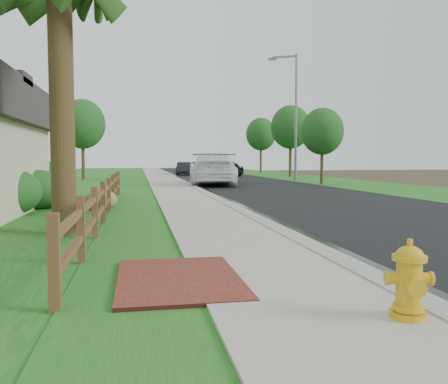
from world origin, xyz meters
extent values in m
plane|color=#392C1F|center=(0.00, 0.00, 0.00)|extent=(120.00, 120.00, 0.00)
cube|color=black|center=(4.60, 35.00, 0.01)|extent=(8.00, 90.00, 0.02)
cube|color=gray|center=(0.40, 35.00, 0.06)|extent=(0.40, 90.00, 0.12)
cube|color=black|center=(0.75, 35.00, 0.02)|extent=(0.50, 90.00, 0.00)
cube|color=gray|center=(-0.90, 35.00, 0.05)|extent=(2.20, 90.00, 0.10)
cube|color=#194E16|center=(-2.80, 35.00, 0.03)|extent=(1.60, 90.00, 0.06)
cube|color=#194E16|center=(-8.00, 35.00, 0.02)|extent=(9.00, 90.00, 0.04)
cube|color=#194E16|center=(11.50, 35.00, 0.02)|extent=(6.00, 90.00, 0.04)
cube|color=maroon|center=(-2.20, -1.00, 0.06)|extent=(1.60, 2.40, 0.11)
cube|color=#4F2C1A|center=(-3.60, -2.00, 0.55)|extent=(0.12, 0.12, 1.10)
cube|color=#4F2C1A|center=(-3.60, 0.40, 0.55)|extent=(0.12, 0.12, 1.10)
cube|color=#4F2C1A|center=(-3.60, 2.80, 0.55)|extent=(0.12, 0.12, 1.10)
cube|color=#4F2C1A|center=(-3.60, 5.20, 0.55)|extent=(0.12, 0.12, 1.10)
cube|color=#4F2C1A|center=(-3.60, 7.60, 0.55)|extent=(0.12, 0.12, 1.10)
cube|color=#4F2C1A|center=(-3.60, 10.00, 0.55)|extent=(0.12, 0.12, 1.10)
cube|color=#4F2C1A|center=(-3.60, 12.40, 0.55)|extent=(0.12, 0.12, 1.10)
cube|color=#4F2C1A|center=(-3.60, 14.80, 0.55)|extent=(0.12, 0.12, 1.10)
cube|color=#4F2C1A|center=(-3.60, -0.80, 0.45)|extent=(0.08, 2.35, 0.10)
cube|color=#4F2C1A|center=(-3.60, -0.80, 0.85)|extent=(0.08, 2.35, 0.10)
cube|color=#4F2C1A|center=(-3.60, 1.60, 0.45)|extent=(0.08, 2.35, 0.10)
cube|color=#4F2C1A|center=(-3.60, 1.60, 0.85)|extent=(0.08, 2.35, 0.10)
cube|color=#4F2C1A|center=(-3.60, 4.00, 0.45)|extent=(0.08, 2.35, 0.10)
cube|color=#4F2C1A|center=(-3.60, 4.00, 0.85)|extent=(0.08, 2.35, 0.10)
cube|color=#4F2C1A|center=(-3.60, 6.40, 0.45)|extent=(0.08, 2.35, 0.10)
cube|color=#4F2C1A|center=(-3.60, 6.40, 0.85)|extent=(0.08, 2.35, 0.10)
cube|color=#4F2C1A|center=(-3.60, 8.80, 0.45)|extent=(0.08, 2.35, 0.10)
cube|color=#4F2C1A|center=(-3.60, 8.80, 0.85)|extent=(0.08, 2.35, 0.10)
cube|color=#4F2C1A|center=(-3.60, 11.20, 0.45)|extent=(0.08, 2.35, 0.10)
cube|color=#4F2C1A|center=(-3.60, 11.20, 0.85)|extent=(0.08, 2.35, 0.10)
cube|color=#4F2C1A|center=(-3.60, 13.60, 0.45)|extent=(0.08, 2.35, 0.10)
cube|color=#4F2C1A|center=(-3.60, 13.60, 0.85)|extent=(0.08, 2.35, 0.10)
cylinder|color=#372416|center=(-4.30, 3.50, 2.75)|extent=(0.52, 0.52, 5.50)
cylinder|color=#C18716|center=(-0.10, -3.00, 0.13)|extent=(0.36, 0.36, 0.06)
cylinder|color=#C18716|center=(-0.10, -3.00, 0.42)|extent=(0.25, 0.25, 0.56)
cylinder|color=#C18716|center=(-0.10, -3.00, 0.21)|extent=(0.30, 0.30, 0.05)
cylinder|color=#C18716|center=(-0.10, -3.00, 0.70)|extent=(0.33, 0.33, 0.05)
ellipsoid|color=#C18716|center=(-0.10, -3.00, 0.72)|extent=(0.27, 0.27, 0.20)
cylinder|color=#C18716|center=(-0.10, -3.00, 0.85)|extent=(0.06, 0.06, 0.08)
cylinder|color=#C18716|center=(-0.14, -3.16, 0.45)|extent=(0.19, 0.16, 0.16)
cylinder|color=#C18716|center=(-0.28, -2.96, 0.50)|extent=(0.16, 0.16, 0.13)
cylinder|color=#C18716|center=(0.08, -3.04, 0.50)|extent=(0.16, 0.16, 0.13)
imported|color=white|center=(2.00, 22.39, 1.03)|extent=(3.87, 7.34, 2.03)
imported|color=black|center=(5.82, 37.83, 0.72)|extent=(2.75, 4.43, 1.41)
imported|color=black|center=(2.00, 41.80, 0.69)|extent=(2.06, 4.21, 1.33)
cylinder|color=slate|center=(8.83, 26.55, 4.70)|extent=(0.19, 0.19, 9.40)
cube|color=slate|center=(8.07, 26.90, 9.19)|extent=(1.76, 0.89, 0.13)
cube|color=slate|center=(7.21, 27.28, 9.08)|extent=(0.62, 0.45, 0.19)
ellipsoid|color=olive|center=(-3.90, 8.46, 0.35)|extent=(1.15, 0.94, 0.69)
ellipsoid|color=#194619|center=(-6.50, 7.55, 0.70)|extent=(2.05, 2.05, 1.40)
ellipsoid|color=#194619|center=(-5.95, 9.23, 0.66)|extent=(2.24, 2.24, 1.31)
ellipsoid|color=#194619|center=(-6.50, 13.71, 0.79)|extent=(2.96, 2.96, 1.57)
cylinder|color=#372416|center=(9.00, 21.84, 1.51)|extent=(0.21, 0.21, 3.01)
ellipsoid|color=#194619|center=(9.00, 21.84, 3.44)|extent=(2.75, 2.75, 3.03)
cylinder|color=#372416|center=(-7.00, 32.00, 1.94)|extent=(0.27, 0.27, 3.87)
ellipsoid|color=#194619|center=(-7.00, 32.00, 4.43)|extent=(3.58, 3.58, 3.93)
cylinder|color=#372416|center=(11.18, 34.92, 2.01)|extent=(0.28, 0.28, 4.03)
ellipsoid|color=#194619|center=(11.18, 34.92, 4.61)|extent=(3.65, 3.65, 4.01)
cylinder|color=#372416|center=(11.96, 48.60, 2.04)|extent=(0.28, 0.28, 4.07)
ellipsoid|color=#194619|center=(11.96, 48.60, 4.66)|extent=(3.60, 3.60, 3.96)
camera|label=1|loc=(-2.71, -7.19, 1.67)|focal=38.00mm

